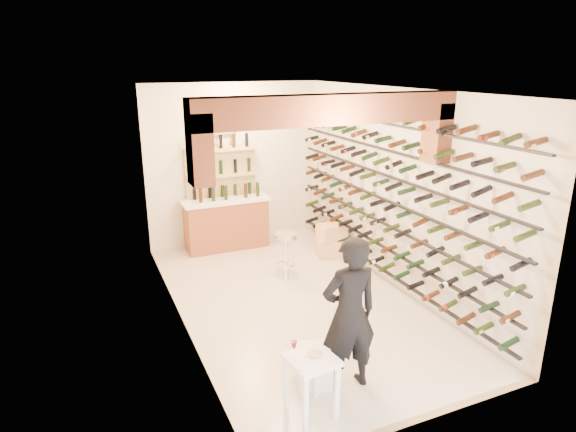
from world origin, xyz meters
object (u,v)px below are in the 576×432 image
at_px(chrome_barstool, 286,252).
at_px(crate_lower, 331,248).
at_px(white_stool, 313,366).
at_px(back_counter, 226,222).
at_px(wine_rack, 384,195).
at_px(person, 349,314).
at_px(tasting_table, 311,368).

distance_m(chrome_barstool, crate_lower, 1.31).
bearing_deg(white_stool, chrome_barstool, 72.51).
bearing_deg(white_stool, back_counter, 85.30).
xyz_separation_m(back_counter, chrome_barstool, (0.53, -1.74, -0.08)).
height_order(wine_rack, chrome_barstool, wine_rack).
relative_size(back_counter, crate_lower, 3.03).
bearing_deg(wine_rack, person, -131.01).
height_order(chrome_barstool, crate_lower, chrome_barstool).
relative_size(chrome_barstool, crate_lower, 1.40).
xyz_separation_m(white_stool, person, (0.35, -0.16, 0.67)).
relative_size(person, chrome_barstool, 2.32).
height_order(tasting_table, white_stool, tasting_table).
xyz_separation_m(tasting_table, white_stool, (0.25, 0.45, -0.33)).
bearing_deg(crate_lower, tasting_table, -121.24).
distance_m(back_counter, white_stool, 4.65).
distance_m(person, crate_lower, 4.03).
relative_size(white_stool, person, 0.26).
bearing_deg(crate_lower, person, -115.91).
xyz_separation_m(back_counter, crate_lower, (1.70, -1.23, -0.36)).
distance_m(back_counter, crate_lower, 2.13).
bearing_deg(chrome_barstool, tasting_table, -109.22).
bearing_deg(back_counter, crate_lower, -35.84).
relative_size(wine_rack, person, 3.14).
bearing_deg(person, chrome_barstool, -97.57).
height_order(white_stool, crate_lower, white_stool).
distance_m(back_counter, tasting_table, 5.11).
xyz_separation_m(back_counter, person, (-0.03, -4.79, 0.38)).
bearing_deg(person, white_stool, -21.79).
xyz_separation_m(white_stool, crate_lower, (2.08, 3.40, -0.07)).
bearing_deg(white_stool, crate_lower, 58.53).
xyz_separation_m(person, crate_lower, (1.73, 3.56, -0.74)).
xyz_separation_m(wine_rack, person, (-1.86, -2.14, -0.64)).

